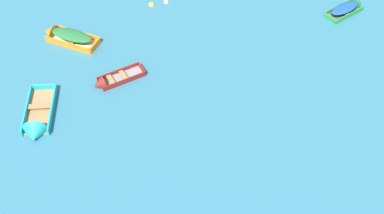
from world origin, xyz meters
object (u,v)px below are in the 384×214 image
(rowboat_green_back_row_right, at_px, (349,7))
(rowboat_turquoise_far_back, at_px, (37,125))
(rowboat_orange_near_right, at_px, (64,36))
(rowboat_maroon_near_camera, at_px, (109,81))
(mooring_buoy_near_foreground, at_px, (152,5))
(mooring_buoy_outer_edge, at_px, (166,2))

(rowboat_green_back_row_right, relative_size, rowboat_turquoise_far_back, 0.80)
(rowboat_orange_near_right, relative_size, rowboat_maroon_near_camera, 1.20)
(mooring_buoy_near_foreground, bearing_deg, mooring_buoy_outer_edge, 9.57)
(mooring_buoy_near_foreground, bearing_deg, rowboat_orange_near_right, -152.69)
(rowboat_green_back_row_right, relative_size, mooring_buoy_outer_edge, 9.38)
(rowboat_orange_near_right, distance_m, rowboat_green_back_row_right, 22.49)
(rowboat_maroon_near_camera, distance_m, mooring_buoy_near_foreground, 9.31)
(rowboat_orange_near_right, bearing_deg, rowboat_turquoise_far_back, -99.05)
(mooring_buoy_outer_edge, bearing_deg, rowboat_green_back_row_right, -11.88)
(rowboat_orange_near_right, xyz_separation_m, rowboat_green_back_row_right, (22.48, 0.66, -0.08))
(rowboat_turquoise_far_back, relative_size, mooring_buoy_outer_edge, 11.74)
(rowboat_orange_near_right, relative_size, mooring_buoy_outer_edge, 11.25)
(mooring_buoy_near_foreground, distance_m, mooring_buoy_outer_edge, 1.24)
(rowboat_green_back_row_right, xyz_separation_m, mooring_buoy_near_foreground, (-15.70, 2.84, -0.30))
(rowboat_maroon_near_camera, xyz_separation_m, mooring_buoy_near_foreground, (3.56, 8.60, -0.17))
(rowboat_maroon_near_camera, bearing_deg, mooring_buoy_near_foreground, 67.52)
(rowboat_orange_near_right, distance_m, mooring_buoy_near_foreground, 7.63)
(rowboat_maroon_near_camera, height_order, mooring_buoy_outer_edge, rowboat_maroon_near_camera)
(mooring_buoy_outer_edge, bearing_deg, rowboat_orange_near_right, -155.15)
(rowboat_orange_near_right, bearing_deg, mooring_buoy_outer_edge, 24.85)
(rowboat_orange_near_right, xyz_separation_m, rowboat_turquoise_far_back, (-1.34, -8.42, -0.16))
(rowboat_green_back_row_right, distance_m, rowboat_turquoise_far_back, 25.49)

